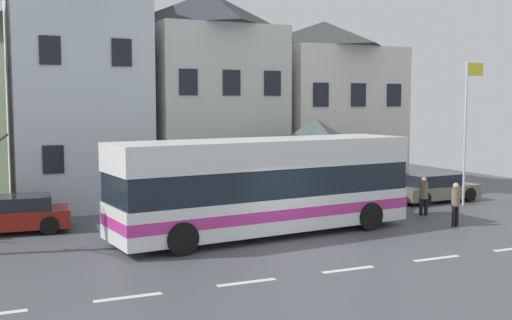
# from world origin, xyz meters

# --- Properties ---
(ground_plane) EXTENTS (40.00, 60.00, 0.07)m
(ground_plane) POSITION_xyz_m (0.00, -0.00, -0.03)
(ground_plane) COLOR #4C4E53
(townhouse_01) EXTENTS (5.49, 6.83, 11.61)m
(townhouse_01) POSITION_xyz_m (-5.06, 12.38, 5.80)
(townhouse_01) COLOR silver
(townhouse_01) RESTS_ON ground_plane
(townhouse_02) EXTENTS (5.86, 5.63, 9.66)m
(townhouse_02) POSITION_xyz_m (1.04, 11.78, 4.83)
(townhouse_02) COLOR silver
(townhouse_02) RESTS_ON ground_plane
(townhouse_03) EXTENTS (6.14, 6.57, 8.68)m
(townhouse_03) POSITION_xyz_m (7.51, 12.25, 4.34)
(townhouse_03) COLOR silver
(townhouse_03) RESTS_ON ground_plane
(hilltop_castle) EXTENTS (32.73, 32.73, 21.39)m
(hilltop_castle) POSITION_xyz_m (-4.03, 32.50, 7.50)
(hilltop_castle) COLOR #55674D
(hilltop_castle) RESTS_ON ground_plane
(transit_bus) EXTENTS (10.86, 3.80, 3.27)m
(transit_bus) POSITION_xyz_m (-0.21, 2.83, 1.65)
(transit_bus) COLOR white
(transit_bus) RESTS_ON ground_plane
(bus_shelter) EXTENTS (3.60, 3.60, 3.82)m
(bus_shelter) POSITION_xyz_m (4.19, 7.15, 3.09)
(bus_shelter) COLOR #473D33
(bus_shelter) RESTS_ON ground_plane
(parked_car_00) EXTENTS (4.25, 2.18, 1.27)m
(parked_car_00) POSITION_xyz_m (-8.15, 6.76, 0.63)
(parked_car_00) COLOR maroon
(parked_car_00) RESTS_ON ground_plane
(parked_car_01) EXTENTS (4.26, 2.17, 1.27)m
(parked_car_01) POSITION_xyz_m (9.84, 6.30, 0.63)
(parked_car_01) COLOR slate
(parked_car_01) RESTS_ON ground_plane
(parked_car_02) EXTENTS (3.84, 1.87, 1.40)m
(parked_car_02) POSITION_xyz_m (5.18, 7.29, 0.68)
(parked_car_02) COLOR #2E5933
(parked_car_02) RESTS_ON ground_plane
(pedestrian_00) EXTENTS (0.32, 0.31, 1.60)m
(pedestrian_00) POSITION_xyz_m (6.77, 1.34, 0.94)
(pedestrian_00) COLOR black
(pedestrian_00) RESTS_ON ground_plane
(pedestrian_01) EXTENTS (0.30, 0.37, 1.60)m
(pedestrian_01) POSITION_xyz_m (4.32, 5.04, 0.83)
(pedestrian_01) COLOR #2D2D38
(pedestrian_01) RESTS_ON ground_plane
(pedestrian_02) EXTENTS (0.35, 0.33, 1.54)m
(pedestrian_02) POSITION_xyz_m (7.17, 3.62, 0.85)
(pedestrian_02) COLOR black
(pedestrian_02) RESTS_ON ground_plane
(public_bench) EXTENTS (1.67, 0.48, 0.87)m
(public_bench) POSITION_xyz_m (4.94, 9.65, 0.47)
(public_bench) COLOR brown
(public_bench) RESTS_ON ground_plane
(flagpole) EXTENTS (0.95, 0.10, 6.30)m
(flagpole) POSITION_xyz_m (10.46, 4.91, 3.69)
(flagpole) COLOR silver
(flagpole) RESTS_ON ground_plane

